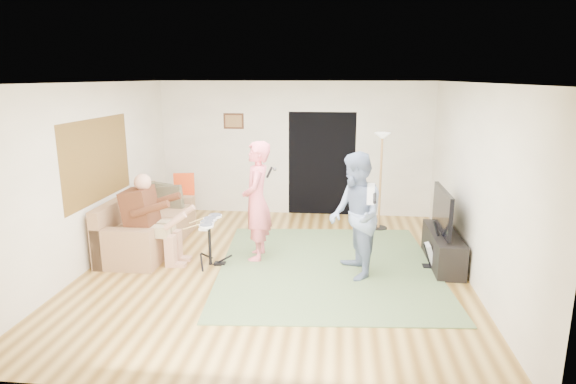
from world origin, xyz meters
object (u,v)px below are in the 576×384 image
Objects in this scene: sofa at (144,230)px; dining_chair at (185,206)px; singer at (257,201)px; guitarist at (355,216)px; torchiere_lamp at (381,164)px; guitar_spare at (431,254)px; drum_kit at (210,245)px; tv_cabinet at (443,248)px; television at (442,210)px.

sofa is 2.28× the size of dining_chair.
singer is (1.96, -0.30, 0.63)m from sofa.
singer is 1.03× the size of guitarist.
sofa is at bearing -160.25° from torchiere_lamp.
guitarist is at bearing -159.59° from guitar_spare.
guitarist reaches higher than drum_kit.
drum_kit is at bearing -75.18° from dining_chair.
drum_kit is at bearing -173.36° from tv_cabinet.
dining_chair is at bearing -178.78° from torchiere_lamp.
drum_kit is at bearing -175.71° from guitar_spare.
drum_kit is 3.31m from guitar_spare.
guitar_spare is at bearing 96.31° from guitarist.
television is (0.79, -1.66, -0.38)m from torchiere_lamp.
singer reaches higher than guitar_spare.
drum_kit reaches higher than tv_cabinet.
torchiere_lamp reaches higher than guitar_spare.
sofa is 3.60m from guitarist.
guitarist is 1.55× the size of television.
sofa is 1.24× the size of guitarist.
tv_cabinet is 1.22× the size of television.
television is at bearing 88.18° from singer.
drum_kit is 0.41× the size of torchiere_lamp.
tv_cabinet is at bearing 0.00° from television.
singer is 1.58m from guitarist.
drum_kit is 0.52× the size of tv_cabinet.
sofa is 1.23× the size of torchiere_lamp.
guitar_spare is 2.19m from torchiere_lamp.
guitarist reaches higher than dining_chair.
sofa reaches higher than drum_kit.
torchiere_lamp is 3.80m from dining_chair.
dining_chair is at bearing 158.03° from guitar_spare.
guitarist is 1.61m from tv_cabinet.
guitar_spare is 0.26m from tv_cabinet.
guitar_spare is 0.64× the size of television.
tv_cabinet is (1.35, 0.59, -0.64)m from guitarist.
guitarist reaches higher than guitar_spare.
torchiere_lamp is 1.88m from television.
dining_chair is 0.69× the size of tv_cabinet.
guitarist is 1.85× the size of dining_chair.
guitarist is at bearing -155.72° from television.
dining_chair is (-1.03, 1.99, 0.03)m from drum_kit.
torchiere_lamp is at bearing 115.27° from television.
singer reaches higher than drum_kit.
guitarist is at bearing -46.90° from dining_chair.
dining_chair is (-1.70, 1.64, -0.58)m from singer.
guitarist reaches higher than television.
tv_cabinet is at bearing 88.16° from singer.
sofa is 1.58× the size of tv_cabinet.
singer is at bearing -8.65° from sofa.
drum_kit is 2.25m from dining_chair.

